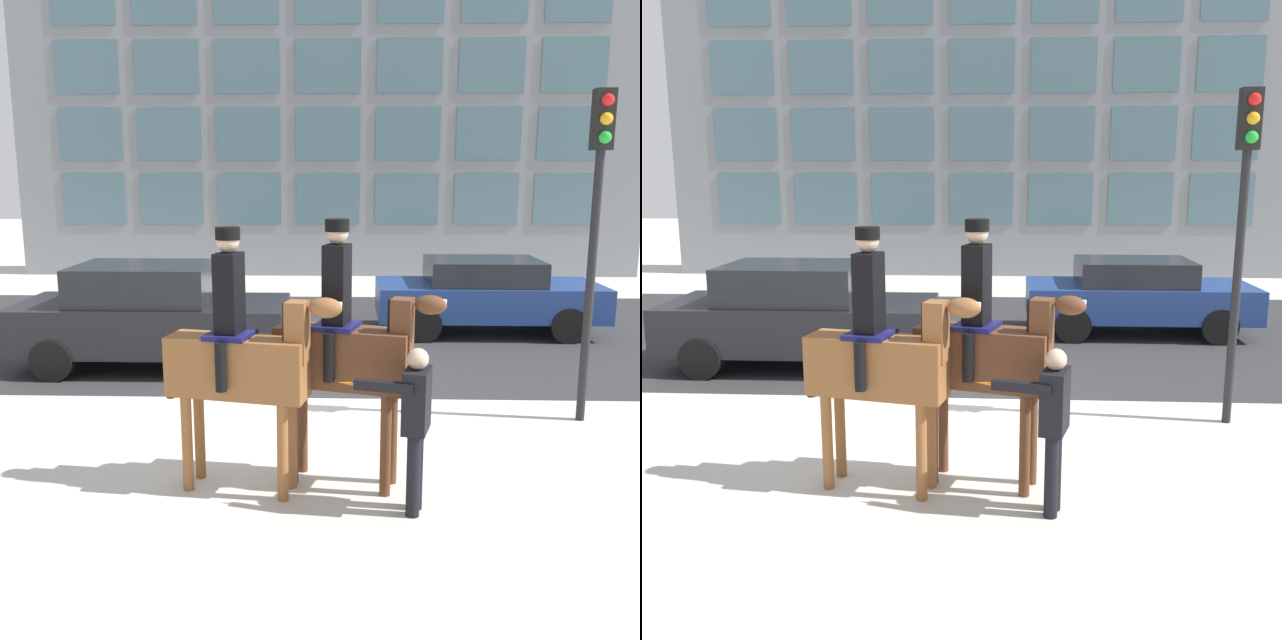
% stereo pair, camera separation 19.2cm
% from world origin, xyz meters
% --- Properties ---
extents(ground_plane, '(80.00, 80.00, 0.00)m').
position_xyz_m(ground_plane, '(0.00, 0.00, 0.00)').
color(ground_plane, beige).
extents(road_surface, '(19.16, 8.50, 0.01)m').
position_xyz_m(road_surface, '(0.00, 4.75, 0.00)').
color(road_surface, '#2D2D30').
rests_on(road_surface, ground_plane).
extents(mounted_horse_lead, '(1.82, 0.73, 2.67)m').
position_xyz_m(mounted_horse_lead, '(-0.53, -2.50, 1.38)').
color(mounted_horse_lead, brown).
rests_on(mounted_horse_lead, ground_plane).
extents(mounted_horse_companion, '(1.75, 0.80, 2.73)m').
position_xyz_m(mounted_horse_companion, '(0.51, -2.33, 1.43)').
color(mounted_horse_companion, '#59331E').
rests_on(mounted_horse_companion, ground_plane).
extents(pedestrian_bystander, '(0.90, 0.44, 1.61)m').
position_xyz_m(pedestrian_bystander, '(1.15, -2.97, 0.95)').
color(pedestrian_bystander, black).
rests_on(pedestrian_bystander, ground_plane).
extents(street_car_near_lane, '(4.39, 2.02, 1.71)m').
position_xyz_m(street_car_near_lane, '(-2.68, 2.14, 0.87)').
color(street_car_near_lane, black).
rests_on(street_car_near_lane, ground_plane).
extents(street_car_far_lane, '(4.41, 2.04, 1.49)m').
position_xyz_m(street_car_far_lane, '(3.36, 4.92, 0.79)').
color(street_car_far_lane, navy).
rests_on(street_car_far_lane, ground_plane).
extents(traffic_light, '(0.24, 0.29, 4.16)m').
position_xyz_m(traffic_light, '(3.59, -0.31, 2.78)').
color(traffic_light, black).
rests_on(traffic_light, ground_plane).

